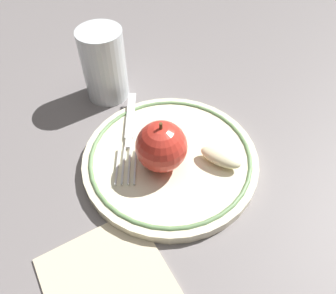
# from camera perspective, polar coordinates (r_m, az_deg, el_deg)

# --- Properties ---
(ground_plane) EXTENTS (2.00, 2.00, 0.00)m
(ground_plane) POSITION_cam_1_polar(r_m,az_deg,el_deg) (0.47, -0.70, -1.93)
(ground_plane) COLOR slate
(plate) EXTENTS (0.24, 0.24, 0.02)m
(plate) POSITION_cam_1_polar(r_m,az_deg,el_deg) (0.46, -0.00, -2.36)
(plate) COLOR beige
(plate) RESTS_ON ground_plane
(apple_red_whole) EXTENTS (0.07, 0.07, 0.08)m
(apple_red_whole) POSITION_cam_1_polar(r_m,az_deg,el_deg) (0.42, -1.16, 0.09)
(apple_red_whole) COLOR red
(apple_red_whole) RESTS_ON plate
(apple_slice_front) EXTENTS (0.04, 0.06, 0.02)m
(apple_slice_front) POSITION_cam_1_polar(r_m,az_deg,el_deg) (0.44, 9.14, -1.77)
(apple_slice_front) COLOR beige
(apple_slice_front) RESTS_ON plate
(fork) EXTENTS (0.14, 0.14, 0.00)m
(fork) POSITION_cam_1_polar(r_m,az_deg,el_deg) (0.48, -6.77, 2.76)
(fork) COLOR silver
(fork) RESTS_ON plate
(drinking_glass) EXTENTS (0.07, 0.07, 0.12)m
(drinking_glass) POSITION_cam_1_polar(r_m,az_deg,el_deg) (0.55, -11.06, 13.86)
(drinking_glass) COLOR silver
(drinking_glass) RESTS_ON ground_plane
(napkin_folded) EXTENTS (0.16, 0.17, 0.01)m
(napkin_folded) POSITION_cam_1_polar(r_m,az_deg,el_deg) (0.39, -10.17, -22.51)
(napkin_folded) COLOR beige
(napkin_folded) RESTS_ON ground_plane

